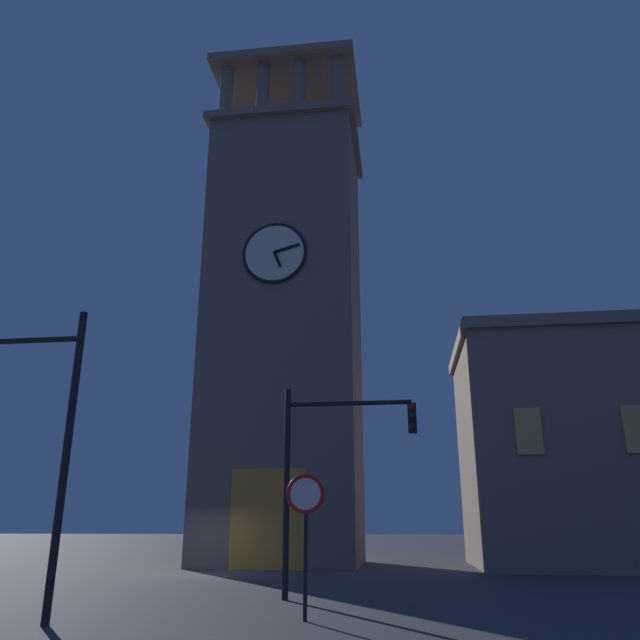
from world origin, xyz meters
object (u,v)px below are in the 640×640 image
at_px(clocktower, 286,323).
at_px(traffic_signal_mid, 331,454).
at_px(traffic_signal_near, 26,413).
at_px(no_horn_sign, 305,505).

xyz_separation_m(clocktower, traffic_signal_mid, (-3.78, 13.48, -8.03)).
relative_size(traffic_signal_near, traffic_signal_mid, 1.15).
height_order(traffic_signal_mid, no_horn_sign, traffic_signal_mid).
xyz_separation_m(traffic_signal_mid, no_horn_sign, (0.13, 3.44, -1.35)).
bearing_deg(no_horn_sign, clocktower, -77.84).
relative_size(clocktower, traffic_signal_mid, 5.49).
bearing_deg(no_horn_sign, traffic_signal_near, 11.30).
distance_m(clocktower, no_horn_sign, 19.68).
bearing_deg(traffic_signal_near, clocktower, -96.08).
distance_m(traffic_signal_near, no_horn_sign, 5.94).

